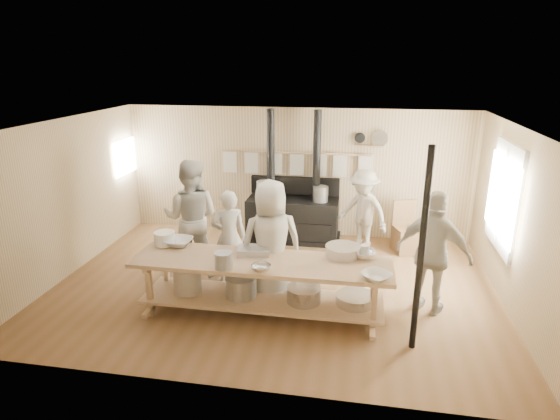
{
  "coord_description": "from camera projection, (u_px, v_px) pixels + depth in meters",
  "views": [
    {
      "loc": [
        1.27,
        -6.7,
        3.51
      ],
      "look_at": [
        0.07,
        0.2,
        1.23
      ],
      "focal_mm": 30.0,
      "sensor_mm": 36.0,
      "label": 1
    }
  ],
  "objects": [
    {
      "name": "bowl_steel_a",
      "position": [
        261.0,
        268.0,
        6.13
      ],
      "size": [
        0.38,
        0.38,
        0.08
      ],
      "primitive_type": "imported",
      "rotation": [
        0.0,
        0.0,
        0.62
      ],
      "color": "silver",
      "rests_on": "prep_table"
    },
    {
      "name": "ground",
      "position": [
        274.0,
        286.0,
        7.57
      ],
      "size": [
        7.0,
        7.0,
        0.0
      ],
      "primitive_type": "plane",
      "color": "brown",
      "rests_on": "ground"
    },
    {
      "name": "roasting_pan",
      "position": [
        254.0,
        251.0,
        6.66
      ],
      "size": [
        0.49,
        0.37,
        0.1
      ],
      "primitive_type": "cube",
      "rotation": [
        0.0,
        0.0,
        0.17
      ],
      "color": "#B2B2B7",
      "rests_on": "prep_table"
    },
    {
      "name": "cook_right",
      "position": [
        433.0,
        254.0,
        6.54
      ],
      "size": [
        1.15,
        0.85,
        1.81
      ],
      "primitive_type": "imported",
      "rotation": [
        0.0,
        0.0,
        2.7
      ],
      "color": "#BAB5A5",
      "rests_on": "ground"
    },
    {
      "name": "chair",
      "position": [
        406.0,
        237.0,
        8.85
      ],
      "size": [
        0.58,
        0.58,
        0.97
      ],
      "rotation": [
        0.0,
        0.0,
        0.35
      ],
      "color": "brown",
      "rests_on": "ground"
    },
    {
      "name": "bowl_steel_b",
      "position": [
        363.0,
        254.0,
        6.53
      ],
      "size": [
        0.47,
        0.47,
        0.11
      ],
      "primitive_type": "imported",
      "rotation": [
        0.0,
        0.0,
        3.71
      ],
      "color": "silver",
      "rests_on": "prep_table"
    },
    {
      "name": "support_post",
      "position": [
        421.0,
        253.0,
        5.57
      ],
      "size": [
        0.08,
        0.08,
        2.6
      ],
      "primitive_type": "cylinder",
      "color": "black",
      "rests_on": "ground"
    },
    {
      "name": "bowl_white_a",
      "position": [
        178.0,
        242.0,
        6.98
      ],
      "size": [
        0.43,
        0.43,
        0.1
      ],
      "primitive_type": "imported",
      "rotation": [
        0.0,
        0.0,
        -0.04
      ],
      "color": "white",
      "rests_on": "prep_table"
    },
    {
      "name": "deep_bowl_enamel",
      "position": [
        165.0,
        238.0,
        7.0
      ],
      "size": [
        0.37,
        0.37,
        0.19
      ],
      "primitive_type": "cylinder",
      "rotation": [
        0.0,
        0.0,
        0.22
      ],
      "color": "white",
      "rests_on": "prep_table"
    },
    {
      "name": "stove",
      "position": [
        293.0,
        215.0,
        9.4
      ],
      "size": [
        1.9,
        0.75,
        2.6
      ],
      "color": "black",
      "rests_on": "ground"
    },
    {
      "name": "prep_table",
      "position": [
        261.0,
        282.0,
        6.57
      ],
      "size": [
        3.6,
        0.9,
        0.85
      ],
      "color": "#A4815E",
      "rests_on": "ground"
    },
    {
      "name": "cook_by_window",
      "position": [
        363.0,
        211.0,
        8.72
      ],
      "size": [
        1.18,
        1.05,
        1.59
      ],
      "primitive_type": "imported",
      "rotation": [
        0.0,
        0.0,
        -0.57
      ],
      "color": "#BAB5A5",
      "rests_on": "ground"
    },
    {
      "name": "pitcher",
      "position": [
        365.0,
        251.0,
        6.52
      ],
      "size": [
        0.15,
        0.15,
        0.19
      ],
      "primitive_type": "cylinder",
      "rotation": [
        0.0,
        0.0,
        0.24
      ],
      "color": "white",
      "rests_on": "prep_table"
    },
    {
      "name": "back_wall_shelf",
      "position": [
        371.0,
        141.0,
        9.0
      ],
      "size": [
        0.63,
        0.14,
        0.32
      ],
      "color": "#A4815E",
      "rests_on": "ground"
    },
    {
      "name": "mixing_bowl_large",
      "position": [
        343.0,
        251.0,
        6.57
      ],
      "size": [
        0.54,
        0.54,
        0.16
      ],
      "primitive_type": "cylinder",
      "rotation": [
        0.0,
        0.0,
        -0.11
      ],
      "color": "silver",
      "rests_on": "prep_table"
    },
    {
      "name": "cook_left",
      "position": [
        191.0,
        218.0,
        7.77
      ],
      "size": [
        1.01,
        0.81,
        1.97
      ],
      "primitive_type": "imported",
      "rotation": [
        0.0,
        0.0,
        3.21
      ],
      "color": "#BAB5A5",
      "rests_on": "ground"
    },
    {
      "name": "cook_far_left",
      "position": [
        229.0,
        237.0,
        7.5
      ],
      "size": [
        0.66,
        0.54,
        1.56
      ],
      "primitive_type": "imported",
      "rotation": [
        0.0,
        0.0,
        3.48
      ],
      "color": "#BAB5A5",
      "rests_on": "ground"
    },
    {
      "name": "window_right",
      "position": [
        504.0,
        197.0,
        7.11
      ],
      "size": [
        0.09,
        1.5,
        1.65
      ],
      "color": "beige",
      "rests_on": "ground"
    },
    {
      "name": "left_opening",
      "position": [
        125.0,
        157.0,
        9.51
      ],
      "size": [
        0.0,
        0.9,
        0.9
      ],
      "color": "white",
      "rests_on": "ground"
    },
    {
      "name": "towel_rail",
      "position": [
        295.0,
        161.0,
        9.34
      ],
      "size": [
        3.0,
        0.04,
        0.47
      ],
      "color": "#A4815E",
      "rests_on": "ground"
    },
    {
      "name": "cook_center",
      "position": [
        271.0,
        243.0,
        6.81
      ],
      "size": [
        1.08,
        0.9,
        1.89
      ],
      "primitive_type": "imported",
      "rotation": [
        0.0,
        0.0,
        3.52
      ],
      "color": "#BAB5A5",
      "rests_on": "ground"
    },
    {
      "name": "bucket_galv",
      "position": [
        224.0,
        260.0,
        6.19
      ],
      "size": [
        0.3,
        0.3,
        0.22
      ],
      "primitive_type": "cylinder",
      "rotation": [
        0.0,
        0.0,
        0.3
      ],
      "color": "gray",
      "rests_on": "prep_table"
    },
    {
      "name": "room_shell",
      "position": [
        273.0,
        189.0,
        7.07
      ],
      "size": [
        7.0,
        7.0,
        7.0
      ],
      "color": "tan",
      "rests_on": "ground"
    },
    {
      "name": "bowl_white_b",
      "position": [
        376.0,
        276.0,
        5.89
      ],
      "size": [
        0.51,
        0.51,
        0.09
      ],
      "primitive_type": "imported",
      "rotation": [
        0.0,
        0.0,
        2.47
      ],
      "color": "white",
      "rests_on": "prep_table"
    }
  ]
}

